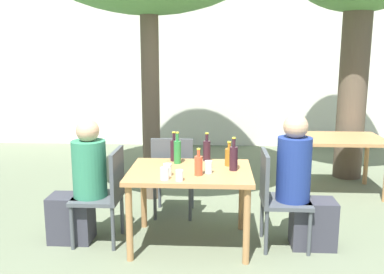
% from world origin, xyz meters
% --- Properties ---
extents(ground_plane, '(30.00, 30.00, 0.00)m').
position_xyz_m(ground_plane, '(0.00, 0.00, 0.00)').
color(ground_plane, '#667056').
extents(cafe_building_wall, '(10.00, 0.08, 2.80)m').
position_xyz_m(cafe_building_wall, '(0.00, 4.44, 1.40)').
color(cafe_building_wall, white).
rests_on(cafe_building_wall, ground_plane).
extents(dining_table_front, '(1.12, 0.86, 0.72)m').
position_xyz_m(dining_table_front, '(0.00, 0.00, 0.63)').
color(dining_table_front, '#B27F4C').
rests_on(dining_table_front, ground_plane).
extents(dining_table_back, '(1.12, 0.83, 0.72)m').
position_xyz_m(dining_table_back, '(1.79, 1.65, 0.63)').
color(dining_table_back, '#B27F4C').
rests_on(dining_table_back, ground_plane).
extents(patio_chair_0, '(0.44, 0.44, 0.90)m').
position_xyz_m(patio_chair_0, '(-0.79, 0.00, 0.51)').
color(patio_chair_0, '#474C51').
rests_on(patio_chair_0, ground_plane).
extents(patio_chair_1, '(0.44, 0.44, 0.90)m').
position_xyz_m(patio_chair_1, '(0.79, 0.00, 0.51)').
color(patio_chair_1, '#474C51').
rests_on(patio_chair_1, ground_plane).
extents(patio_chair_2, '(0.44, 0.44, 0.90)m').
position_xyz_m(patio_chair_2, '(-0.22, 0.66, 0.51)').
color(patio_chair_2, '#474C51').
rests_on(patio_chair_2, ground_plane).
extents(person_seated_0, '(0.56, 0.32, 1.19)m').
position_xyz_m(person_seated_0, '(-1.03, -0.00, 0.53)').
color(person_seated_0, '#383842').
rests_on(person_seated_0, ground_plane).
extents(person_seated_1, '(0.55, 0.31, 1.25)m').
position_xyz_m(person_seated_1, '(1.03, -0.00, 0.56)').
color(person_seated_1, '#383842').
rests_on(person_seated_1, ground_plane).
extents(green_bottle_0, '(0.07, 0.07, 0.31)m').
position_xyz_m(green_bottle_0, '(-0.14, 0.23, 0.84)').
color(green_bottle_0, '#287A38').
rests_on(green_bottle_0, dining_table_front).
extents(wine_bottle_1, '(0.07, 0.07, 0.29)m').
position_xyz_m(wine_bottle_1, '(0.14, 0.35, 0.83)').
color(wine_bottle_1, '#331923').
rests_on(wine_bottle_1, dining_table_front).
extents(wine_bottle_2, '(0.07, 0.07, 0.30)m').
position_xyz_m(wine_bottle_2, '(-0.18, 0.33, 0.84)').
color(wine_bottle_2, '#331923').
rests_on(wine_bottle_2, dining_table_front).
extents(amber_bottle_3, '(0.08, 0.08, 0.24)m').
position_xyz_m(amber_bottle_3, '(0.36, 0.18, 0.81)').
color(amber_bottle_3, '#9E661E').
rests_on(amber_bottle_3, dining_table_front).
extents(soda_bottle_4, '(0.07, 0.07, 0.24)m').
position_xyz_m(soda_bottle_4, '(0.08, -0.17, 0.82)').
color(soda_bottle_4, '#DB4C2D').
rests_on(soda_bottle_4, dining_table_front).
extents(wine_bottle_5, '(0.08, 0.08, 0.31)m').
position_xyz_m(wine_bottle_5, '(0.40, 0.01, 0.84)').
color(wine_bottle_5, '#331923').
rests_on(wine_bottle_5, dining_table_front).
extents(drinking_glass_0, '(0.07, 0.07, 0.11)m').
position_xyz_m(drinking_glass_0, '(0.17, -0.09, 0.78)').
color(drinking_glass_0, silver).
rests_on(drinking_glass_0, dining_table_front).
extents(drinking_glass_1, '(0.07, 0.07, 0.11)m').
position_xyz_m(drinking_glass_1, '(-0.19, -0.20, 0.78)').
color(drinking_glass_1, white).
rests_on(drinking_glass_1, dining_table_front).
extents(drinking_glass_2, '(0.06, 0.06, 0.09)m').
position_xyz_m(drinking_glass_2, '(-0.07, -0.34, 0.77)').
color(drinking_glass_2, white).
rests_on(drinking_glass_2, dining_table_front).
extents(drinking_glass_3, '(0.08, 0.08, 0.11)m').
position_xyz_m(drinking_glass_3, '(-0.20, -0.31, 0.78)').
color(drinking_glass_3, silver).
rests_on(drinking_glass_3, dining_table_front).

